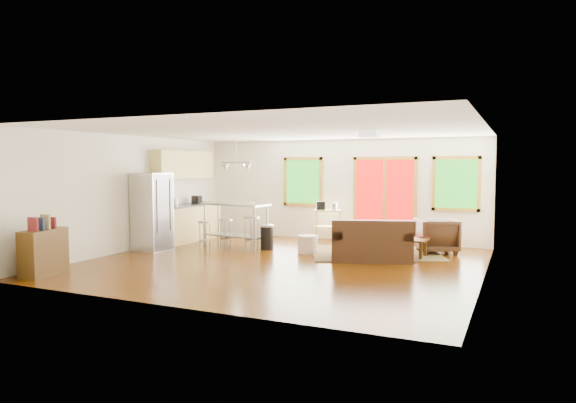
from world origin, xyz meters
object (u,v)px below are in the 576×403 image
at_px(kitchen_cart, 327,214).
at_px(loveseat, 371,244).
at_px(ottoman, 366,242).
at_px(rug, 374,253).
at_px(island, 235,217).
at_px(coffee_table, 403,241).
at_px(armchair, 436,234).
at_px(refrigerator, 152,212).

bearing_deg(kitchen_cart, loveseat, -50.03).
bearing_deg(ottoman, loveseat, -69.02).
xyz_separation_m(rug, island, (-3.26, -0.43, 0.70)).
bearing_deg(island, coffee_table, 3.70).
xyz_separation_m(armchair, kitchen_cart, (-2.79, 0.61, 0.27)).
xyz_separation_m(coffee_table, refrigerator, (-5.39, -1.45, 0.53)).
xyz_separation_m(loveseat, kitchen_cart, (-1.71, 2.05, 0.36)).
bearing_deg(rug, coffee_table, -15.22).
bearing_deg(refrigerator, coffee_table, 18.51).
distance_m(armchair, ottoman, 1.55).
bearing_deg(loveseat, refrigerator, 170.68).
relative_size(rug, kitchen_cart, 2.66).
bearing_deg(loveseat, kitchen_cart, 111.11).
height_order(rug, armchair, armchair).
bearing_deg(loveseat, ottoman, 92.13).
xyz_separation_m(armchair, refrigerator, (-5.96, -2.25, 0.46)).
relative_size(refrigerator, kitchen_cart, 1.72).
height_order(armchair, refrigerator, refrigerator).
relative_size(coffee_table, ottoman, 1.67).
distance_m(coffee_table, refrigerator, 5.61).
bearing_deg(ottoman, island, -166.40).
bearing_deg(armchair, ottoman, -11.95).
xyz_separation_m(refrigerator, island, (1.48, 1.20, -0.17)).
height_order(rug, coffee_table, coffee_table).
xyz_separation_m(ottoman, kitchen_cart, (-1.29, 0.95, 0.49)).
relative_size(rug, refrigerator, 1.54).
xyz_separation_m(loveseat, coffee_table, (0.51, 0.63, 0.01)).
bearing_deg(kitchen_cart, ottoman, -36.19).
xyz_separation_m(rug, loveseat, (0.14, -0.81, 0.32)).
height_order(coffee_table, refrigerator, refrigerator).
bearing_deg(ottoman, coffee_table, -26.71).
height_order(ottoman, refrigerator, refrigerator).
bearing_deg(refrigerator, loveseat, 12.96).
bearing_deg(island, ottoman, 13.60).
bearing_deg(armchair, loveseat, 28.60).
height_order(armchair, kitchen_cart, kitchen_cart).
bearing_deg(refrigerator, ottoman, 26.72).
relative_size(coffee_table, refrigerator, 0.59).
height_order(coffee_table, armchair, armchair).
distance_m(island, kitchen_cart, 2.37).
height_order(loveseat, coffee_table, loveseat).
xyz_separation_m(ottoman, refrigerator, (-4.46, -1.92, 0.67)).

